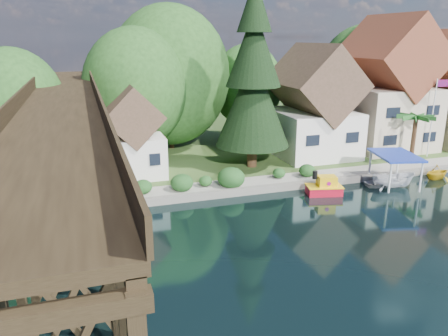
{
  "coord_description": "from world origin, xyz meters",
  "views": [
    {
      "loc": [
        -14.84,
        -22.51,
        12.04
      ],
      "look_at": [
        -5.58,
        6.0,
        3.03
      ],
      "focal_mm": 35.0,
      "sensor_mm": 36.0,
      "label": 1
    }
  ],
  "objects": [
    {
      "name": "tugboat",
      "position": [
        2.89,
        6.18,
        0.6
      ],
      "size": [
        3.06,
        2.12,
        2.02
      ],
      "color": "red",
      "rests_on": "ground"
    },
    {
      "name": "trestle_bridge",
      "position": [
        -16.0,
        5.17,
        5.35
      ],
      "size": [
        4.12,
        44.18,
        9.3
      ],
      "color": "black",
      "rests_on": "ground"
    },
    {
      "name": "flagpole",
      "position": [
        17.84,
        11.46,
        5.24
      ],
      "size": [
        1.21,
        0.25,
        7.74
      ],
      "color": "white",
      "rests_on": "bank"
    },
    {
      "name": "boat_white_a",
      "position": [
        8.82,
        6.44,
        0.35
      ],
      "size": [
        3.62,
        2.74,
        0.7
      ],
      "primitive_type": "imported",
      "rotation": [
        0.0,
        0.0,
        1.48
      ],
      "color": "white",
      "rests_on": "ground"
    },
    {
      "name": "promenade",
      "position": [
        6.0,
        9.3,
        0.53
      ],
      "size": [
        50.0,
        2.6,
        0.06
      ],
      "primitive_type": "cube",
      "color": "gray",
      "rests_on": "bank"
    },
    {
      "name": "shed",
      "position": [
        -11.0,
        14.5,
        3.83
      ],
      "size": [
        5.09,
        5.4,
        7.85
      ],
      "color": "silver",
      "rests_on": "bank"
    },
    {
      "name": "house_center",
      "position": [
        16.0,
        16.5,
        6.42
      ],
      "size": [
        8.65,
        9.18,
        13.89
      ],
      "color": "beige",
      "rests_on": "bank"
    },
    {
      "name": "bank",
      "position": [
        0.0,
        34.0,
        0.25
      ],
      "size": [
        140.0,
        52.0,
        0.5
      ],
      "primitive_type": "cube",
      "color": "#365220",
      "rests_on": "ground"
    },
    {
      "name": "boat_yellow",
      "position": [
        14.43,
        6.6,
        0.72
      ],
      "size": [
        3.08,
        2.76,
        1.44
      ],
      "primitive_type": "imported",
      "rotation": [
        0.0,
        0.0,
        1.73
      ],
      "color": "gold",
      "rests_on": "ground"
    },
    {
      "name": "shrubs",
      "position": [
        -4.6,
        9.26,
        1.23
      ],
      "size": [
        15.76,
        2.47,
        1.7
      ],
      "color": "#174017",
      "rests_on": "bank"
    },
    {
      "name": "seawall",
      "position": [
        4.0,
        8.0,
        0.31
      ],
      "size": [
        60.0,
        0.4,
        0.62
      ],
      "primitive_type": "cube",
      "color": "slate",
      "rests_on": "ground"
    },
    {
      "name": "ground",
      "position": [
        0.0,
        0.0,
        0.0
      ],
      "size": [
        140.0,
        140.0,
        0.0
      ],
      "primitive_type": "plane",
      "color": "black",
      "rests_on": "ground"
    },
    {
      "name": "palm_tree",
      "position": [
        14.93,
        10.55,
        4.69
      ],
      "size": [
        4.06,
        4.06,
        4.8
      ],
      "color": "#382314",
      "rests_on": "bank"
    },
    {
      "name": "conifer",
      "position": [
        -0.33,
        13.79,
        8.44
      ],
      "size": [
        6.7,
        6.7,
        16.5
      ],
      "color": "#382314",
      "rests_on": "bank"
    },
    {
      "name": "house_left",
      "position": [
        7.0,
        16.0,
        5.14
      ],
      "size": [
        7.64,
        8.64,
        11.02
      ],
      "color": "silver",
      "rests_on": "bank"
    },
    {
      "name": "bg_trees",
      "position": [
        1.0,
        21.25,
        7.29
      ],
      "size": [
        49.9,
        13.3,
        10.57
      ],
      "color": "#382314",
      "rests_on": "bank"
    },
    {
      "name": "boat_canopy",
      "position": [
        9.15,
        5.86,
        1.24
      ],
      "size": [
        4.03,
        5.07,
        2.88
      ],
      "color": "silver",
      "rests_on": "ground"
    }
  ]
}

